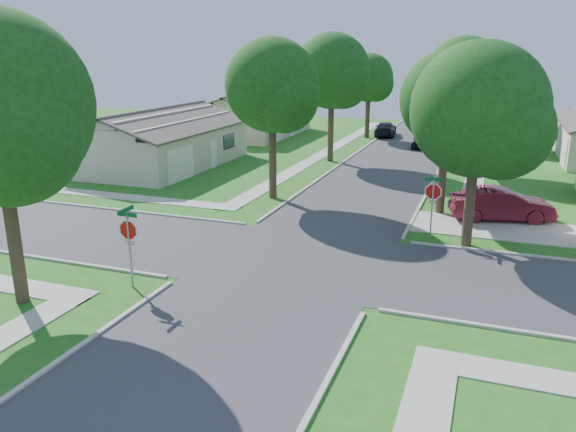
# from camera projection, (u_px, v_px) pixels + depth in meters

# --- Properties ---
(ground) EXTENTS (100.00, 100.00, 0.00)m
(ground) POSITION_uv_depth(u_px,v_px,m) (299.00, 259.00, 22.88)
(ground) COLOR #1D5E19
(ground) RESTS_ON ground
(road_ns) EXTENTS (7.00, 100.00, 0.02)m
(road_ns) POSITION_uv_depth(u_px,v_px,m) (299.00, 259.00, 22.88)
(road_ns) COLOR #333335
(road_ns) RESTS_ON ground
(sidewalk_ne) EXTENTS (1.20, 40.00, 0.04)m
(sidewalk_ne) POSITION_uv_depth(u_px,v_px,m) (479.00, 158.00, 44.28)
(sidewalk_ne) COLOR #9E9B91
(sidewalk_ne) RESTS_ON ground
(sidewalk_nw) EXTENTS (1.20, 40.00, 0.04)m
(sidewalk_nw) POSITION_uv_depth(u_px,v_px,m) (330.00, 149.00, 48.31)
(sidewalk_nw) COLOR #9E9B91
(sidewalk_nw) RESTS_ON ground
(driveway) EXTENTS (8.80, 3.60, 0.05)m
(driveway) POSITION_uv_depth(u_px,v_px,m) (504.00, 229.00, 26.66)
(driveway) COLOR #9E9B91
(driveway) RESTS_ON ground
(stop_sign_sw) EXTENTS (1.05, 0.80, 2.98)m
(stop_sign_sw) POSITION_uv_depth(u_px,v_px,m) (129.00, 233.00, 19.63)
(stop_sign_sw) COLOR gray
(stop_sign_sw) RESTS_ON ground
(stop_sign_ne) EXTENTS (1.05, 0.80, 2.98)m
(stop_sign_ne) POSITION_uv_depth(u_px,v_px,m) (433.00, 194.00, 24.99)
(stop_sign_ne) COLOR gray
(stop_sign_ne) RESTS_ON ground
(tree_e_near) EXTENTS (4.97, 4.80, 8.28)m
(tree_e_near) POSITION_uv_depth(u_px,v_px,m) (449.00, 104.00, 27.83)
(tree_e_near) COLOR #38281C
(tree_e_near) RESTS_ON ground
(tree_e_mid) EXTENTS (5.59, 5.40, 9.21)m
(tree_e_mid) POSITION_uv_depth(u_px,v_px,m) (465.00, 80.00, 38.46)
(tree_e_mid) COLOR #38281C
(tree_e_mid) RESTS_ON ground
(tree_e_far) EXTENTS (5.17, 5.00, 8.72)m
(tree_e_far) POSITION_uv_depth(u_px,v_px,m) (473.00, 76.00, 50.25)
(tree_e_far) COLOR #38281C
(tree_e_far) RESTS_ON ground
(tree_w_near) EXTENTS (5.38, 5.20, 8.97)m
(tree_w_near) POSITION_uv_depth(u_px,v_px,m) (273.00, 90.00, 30.80)
(tree_w_near) COLOR #38281C
(tree_w_near) RESTS_ON ground
(tree_w_mid) EXTENTS (5.80, 5.60, 9.56)m
(tree_w_mid) POSITION_uv_depth(u_px,v_px,m) (333.00, 75.00, 41.50)
(tree_w_mid) COLOR #38281C
(tree_w_mid) RESTS_ON ground
(tree_w_far) EXTENTS (4.76, 4.60, 8.04)m
(tree_w_far) POSITION_uv_depth(u_px,v_px,m) (369.00, 80.00, 53.49)
(tree_w_far) COLOR #38281C
(tree_w_far) RESTS_ON ground
(tree_ne_corner) EXTENTS (5.80, 5.60, 8.66)m
(tree_ne_corner) POSITION_uv_depth(u_px,v_px,m) (479.00, 116.00, 22.99)
(tree_ne_corner) COLOR #38281C
(tree_ne_corner) RESTS_ON ground
(house_nw_near) EXTENTS (8.42, 13.60, 4.23)m
(house_nw_near) POSITION_uv_depth(u_px,v_px,m) (160.00, 145.00, 41.24)
(house_nw_near) COLOR #B5A58E
(house_nw_near) RESTS_ON ground
(house_nw_far) EXTENTS (8.42, 13.60, 4.23)m
(house_nw_far) POSITION_uv_depth(u_px,v_px,m) (253.00, 120.00, 56.55)
(house_nw_far) COLOR #B5A58E
(house_nw_far) RESTS_ON ground
(car_driveway) EXTENTS (5.23, 2.92, 1.63)m
(car_driveway) POSITION_uv_depth(u_px,v_px,m) (501.00, 204.00, 27.95)
(car_driveway) COLOR #58121F
(car_driveway) RESTS_ON ground
(car_curb_east) EXTENTS (1.67, 3.84, 1.29)m
(car_curb_east) POSITION_uv_depth(u_px,v_px,m) (423.00, 140.00, 49.10)
(car_curb_east) COLOR black
(car_curb_east) RESTS_ON ground
(car_curb_west) EXTENTS (2.46, 5.00, 1.40)m
(car_curb_west) POSITION_uv_depth(u_px,v_px,m) (385.00, 129.00, 55.94)
(car_curb_west) COLOR black
(car_curb_west) RESTS_ON ground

